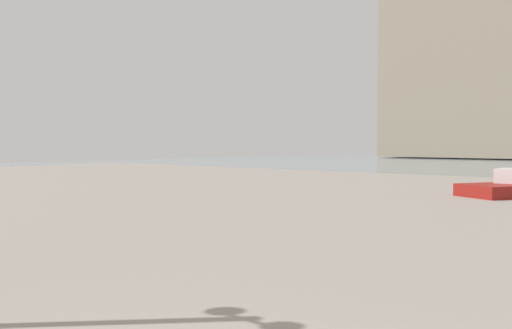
% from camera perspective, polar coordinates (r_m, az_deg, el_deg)
% --- Properties ---
extents(building_annex, '(16.54, 14.44, 29.76)m').
position_cam_1_polar(building_annex, '(70.60, 21.29, 12.94)').
color(building_annex, gray).
rests_on(building_annex, ground).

